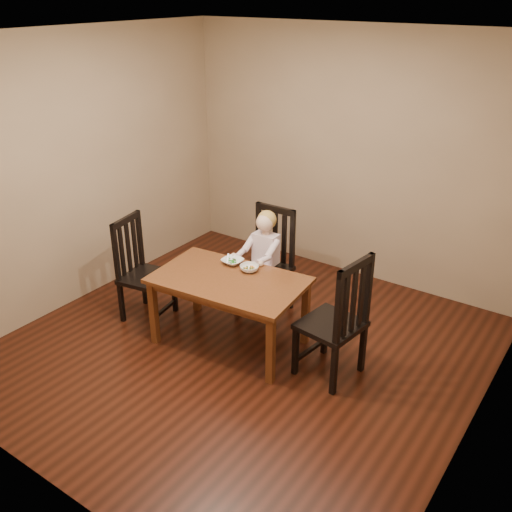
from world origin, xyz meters
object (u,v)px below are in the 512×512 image
Objects in this scene: dining_table at (229,286)px; bowl_veg at (249,268)px; chair_left at (142,271)px; toddler at (265,252)px; bowl_peas at (233,261)px; chair_child at (268,263)px; chair_right at (337,321)px.

dining_table is 8.15× the size of bowl_veg.
bowl_veg is at bearing 97.07° from chair_left.
toddler is (0.93, 0.77, 0.16)m from chair_left.
bowl_peas is (-0.15, 0.26, 0.10)m from dining_table.
dining_table is 0.67m from toddler.
toddler is (0.00, -0.05, 0.14)m from chair_child.
dining_table is at bearing 85.77° from chair_left.
chair_child reaches higher than toddler.
dining_table is at bearing -105.62° from bowl_veg.
dining_table is 1.01m from chair_left.
bowl_peas is at bearing 76.90° from toddler.
toddler is 3.24× the size of bowl_veg.
bowl_veg is (0.06, 0.23, 0.11)m from dining_table.
chair_right is 2.00× the size of toddler.
chair_left is at bearing -156.90° from bowl_peas.
chair_child is 1.25m from chair_right.
chair_left is 0.92× the size of chair_right.
chair_left is 1.22m from toddler.
chair_child is 5.63× the size of bowl_peas.
chair_right is 5.88× the size of bowl_peas.
bowl_veg is (0.13, -0.50, 0.18)m from chair_child.
chair_left is 0.94m from bowl_peas.
chair_left is (-0.93, -0.82, -0.02)m from chair_child.
dining_table is 7.38× the size of bowl_peas.
dining_table is 1.31× the size of chair_child.
bowl_peas is at bearing 171.31° from bowl_veg.
chair_left is 5.44× the size of bowl_peas.
dining_table is 0.73m from chair_child.
chair_child is at bearing 121.34° from chair_left.
chair_child reaches higher than chair_left.
dining_table is 0.32m from bowl_peas.
chair_child is at bearing 79.46° from bowl_peas.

